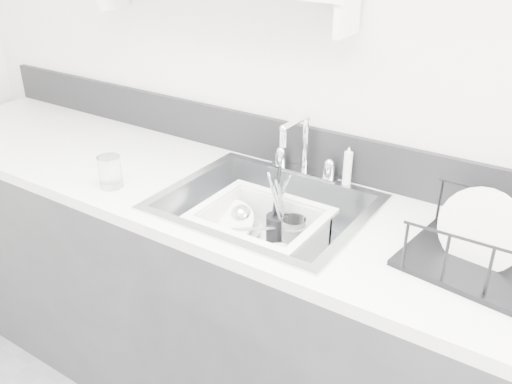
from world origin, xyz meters
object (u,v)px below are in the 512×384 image
Objects in this scene: sink at (265,228)px; dish_rack at (502,244)px; wash_tub at (260,234)px; counter_run at (264,318)px.

dish_rack reaches higher than sink.
wash_tub is (0.01, -0.03, -0.00)m from sink.
sink is (0.00, 0.00, 0.37)m from counter_run.
counter_run is at bearing -170.63° from dish_rack.
sink is 1.66× the size of wash_tub.
wash_tub is 0.70m from dish_rack.
counter_run is 7.27× the size of dish_rack.
wash_tub is (0.01, -0.03, 0.37)m from counter_run.
counter_run is 0.37m from wash_tub.
dish_rack reaches higher than counter_run.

